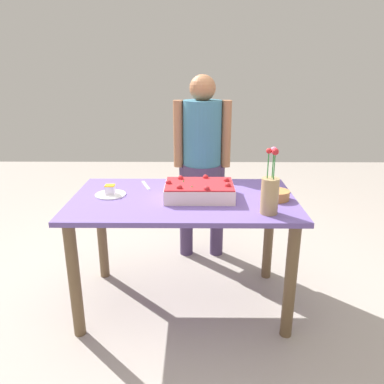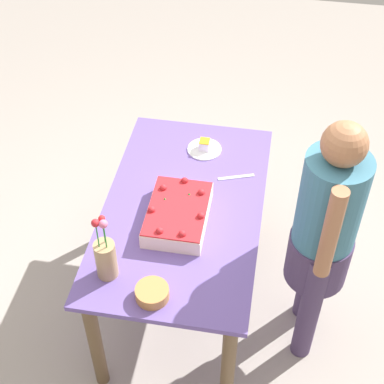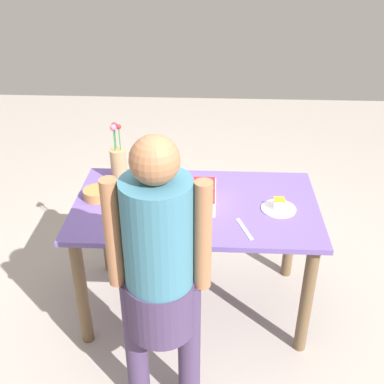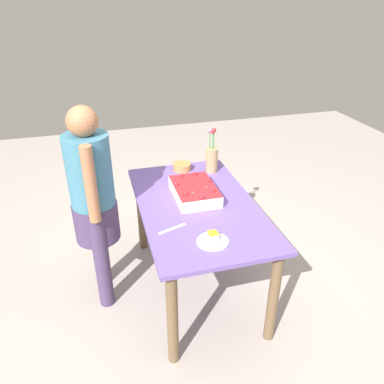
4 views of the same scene
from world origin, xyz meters
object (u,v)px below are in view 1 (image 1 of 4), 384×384
at_px(cake_knife, 146,185).
at_px(sheet_cake, 199,190).
at_px(flower_vase, 270,193).
at_px(serving_plate_with_slice, 110,193).
at_px(person_standing, 202,157).
at_px(fruit_bowl, 277,195).

bearing_deg(cake_knife, sheet_cake, 36.21).
bearing_deg(flower_vase, serving_plate_with_slice, -17.63).
height_order(sheet_cake, person_standing, person_standing).
distance_m(flower_vase, fruit_bowl, 0.27).
xyz_separation_m(sheet_cake, serving_plate_with_slice, (0.57, -0.05, -0.03)).
relative_size(sheet_cake, fruit_bowl, 2.78).
relative_size(cake_knife, flower_vase, 0.54).
distance_m(sheet_cake, serving_plate_with_slice, 0.57).
relative_size(cake_knife, fruit_bowl, 1.32).
xyz_separation_m(flower_vase, fruit_bowl, (-0.09, -0.23, -0.09)).
height_order(sheet_cake, serving_plate_with_slice, sheet_cake).
xyz_separation_m(sheet_cake, fruit_bowl, (-0.48, 0.03, -0.02)).
relative_size(fruit_bowl, person_standing, 0.10).
xyz_separation_m(serving_plate_with_slice, cake_knife, (-0.20, -0.21, -0.02)).
xyz_separation_m(serving_plate_with_slice, flower_vase, (-0.95, 0.30, 0.10)).
relative_size(sheet_cake, serving_plate_with_slice, 2.18).
bearing_deg(fruit_bowl, sheet_cake, -3.05).
relative_size(cake_knife, person_standing, 0.14).
distance_m(serving_plate_with_slice, fruit_bowl, 1.05).
xyz_separation_m(cake_knife, flower_vase, (-0.75, 0.51, 0.12)).
height_order(sheet_cake, flower_vase, flower_vase).
distance_m(flower_vase, person_standing, 1.04).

